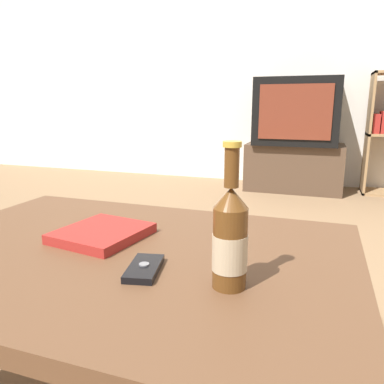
% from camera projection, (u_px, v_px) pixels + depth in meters
% --- Properties ---
extents(back_wall, '(8.00, 0.05, 2.60)m').
position_uv_depth(back_wall, '(282.00, 44.00, 3.45)').
color(back_wall, silver).
rests_on(back_wall, ground_plane).
extents(coffee_table, '(1.07, 0.75, 0.42)m').
position_uv_depth(coffee_table, '(123.00, 273.00, 0.89)').
color(coffee_table, brown).
rests_on(coffee_table, ground_plane).
extents(tv_stand, '(0.83, 0.46, 0.41)m').
position_uv_depth(tv_stand, '(294.00, 167.00, 3.36)').
color(tv_stand, '#4C3828').
rests_on(tv_stand, ground_plane).
extents(television, '(0.69, 0.57, 0.56)m').
position_uv_depth(television, '(297.00, 112.00, 3.24)').
color(television, black).
rests_on(television, tv_stand).
extents(beer_bottle, '(0.06, 0.06, 0.27)m').
position_uv_depth(beer_bottle, '(230.00, 238.00, 0.67)').
color(beer_bottle, '#563314').
rests_on(beer_bottle, coffee_table).
extents(cell_phone, '(0.08, 0.13, 0.02)m').
position_uv_depth(cell_phone, '(144.00, 268.00, 0.75)').
color(cell_phone, black).
rests_on(cell_phone, coffee_table).
extents(table_book, '(0.22, 0.24, 0.02)m').
position_uv_depth(table_book, '(102.00, 233.00, 0.94)').
color(table_book, maroon).
rests_on(table_book, coffee_table).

